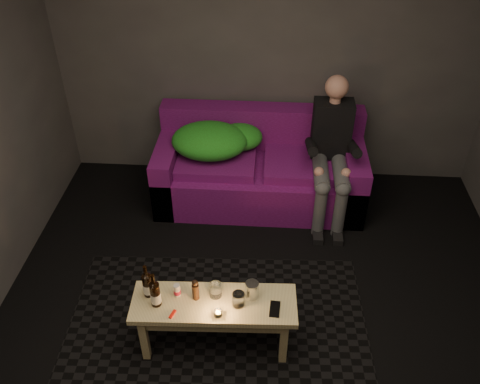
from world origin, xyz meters
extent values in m
plane|color=black|center=(0.00, 0.00, 0.00)|extent=(4.50, 4.50, 0.00)
plane|color=#444244|center=(0.00, 2.25, 1.30)|extent=(4.00, 0.00, 4.00)
cube|color=black|center=(-0.31, 0.11, 0.00)|extent=(2.26, 1.68, 0.01)
cube|color=#610D51|center=(-0.07, 1.77, 0.20)|extent=(1.91, 0.86, 0.40)
cube|color=#610D51|center=(-0.07, 2.10, 0.61)|extent=(1.91, 0.21, 0.42)
cube|color=#610D51|center=(-0.93, 1.77, 0.30)|extent=(0.19, 0.86, 0.59)
cube|color=#610D51|center=(0.79, 1.77, 0.30)|extent=(0.19, 0.86, 0.59)
cube|color=#610D51|center=(-0.47, 1.72, 0.44)|extent=(0.72, 0.57, 0.10)
cube|color=#610D51|center=(0.33, 1.72, 0.44)|extent=(0.72, 0.57, 0.10)
ellipsoid|color=#2D8117|center=(-0.53, 1.77, 0.63)|extent=(0.69, 0.54, 0.29)
ellipsoid|color=#2D8117|center=(-0.26, 1.90, 0.60)|extent=(0.42, 0.34, 0.23)
ellipsoid|color=#2D8117|center=(-0.74, 1.88, 0.56)|extent=(0.31, 0.25, 0.15)
cube|color=black|center=(0.56, 1.82, 0.77)|extent=(0.34, 0.21, 0.53)
sphere|color=#DA9888|center=(0.56, 1.82, 1.18)|extent=(0.20, 0.20, 0.20)
cylinder|color=#555960|center=(0.47, 1.52, 0.51)|extent=(0.13, 0.48, 0.13)
cylinder|color=#555960|center=(0.64, 1.52, 0.51)|extent=(0.13, 0.48, 0.13)
cylinder|color=#555960|center=(0.47, 1.29, 0.24)|extent=(0.11, 0.11, 0.49)
cylinder|color=#555960|center=(0.64, 1.29, 0.24)|extent=(0.11, 0.11, 0.49)
cube|color=black|center=(0.47, 1.23, 0.03)|extent=(0.09, 0.21, 0.06)
cube|color=black|center=(0.64, 1.23, 0.03)|extent=(0.09, 0.21, 0.06)
cube|color=tan|center=(-0.31, 0.06, 0.43)|extent=(1.11, 0.39, 0.04)
cube|color=tan|center=(-0.31, 0.06, 0.36)|extent=(0.97, 0.31, 0.10)
cube|color=tan|center=(-0.77, -0.09, 0.20)|extent=(0.05, 0.05, 0.41)
cube|color=tan|center=(-0.78, 0.16, 0.20)|extent=(0.05, 0.05, 0.41)
cube|color=tan|center=(0.16, -0.05, 0.20)|extent=(0.05, 0.05, 0.41)
cube|color=tan|center=(0.15, 0.20, 0.20)|extent=(0.05, 0.05, 0.41)
cylinder|color=black|center=(-0.75, 0.09, 0.54)|extent=(0.06, 0.06, 0.18)
cylinder|color=white|center=(-0.75, 0.09, 0.51)|extent=(0.07, 0.07, 0.08)
cone|color=black|center=(-0.75, 0.09, 0.64)|extent=(0.06, 0.06, 0.03)
cylinder|color=black|center=(-0.75, 0.09, 0.67)|extent=(0.02, 0.02, 0.09)
cylinder|color=black|center=(-0.68, 0.02, 0.54)|extent=(0.07, 0.07, 0.19)
cylinder|color=white|center=(-0.68, 0.02, 0.51)|extent=(0.07, 0.07, 0.08)
cone|color=black|center=(-0.68, 0.02, 0.65)|extent=(0.07, 0.07, 0.03)
cylinder|color=black|center=(-0.68, 0.02, 0.68)|extent=(0.03, 0.03, 0.09)
cylinder|color=silver|center=(-0.56, 0.10, 0.50)|extent=(0.05, 0.05, 0.09)
cylinder|color=black|center=(-0.43, 0.08, 0.51)|extent=(0.06, 0.06, 0.13)
cylinder|color=white|center=(-0.30, 0.12, 0.50)|extent=(0.09, 0.09, 0.10)
cylinder|color=white|center=(-0.27, -0.05, 0.47)|extent=(0.05, 0.05, 0.04)
sphere|color=orange|center=(-0.27, -0.05, 0.48)|extent=(0.02, 0.02, 0.02)
cylinder|color=white|center=(-0.15, 0.05, 0.50)|extent=(0.09, 0.09, 0.10)
cylinder|color=#B4B8BB|center=(-0.06, 0.12, 0.51)|extent=(0.11, 0.11, 0.12)
cube|color=black|center=(0.09, 0.02, 0.45)|extent=(0.07, 0.14, 0.01)
cube|color=red|center=(-0.57, -0.07, 0.45)|extent=(0.04, 0.07, 0.01)
camera|label=1|loc=(0.01, -2.15, 3.06)|focal=38.00mm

